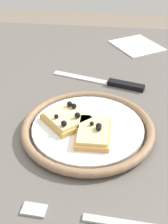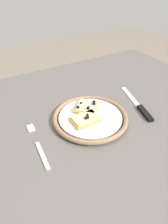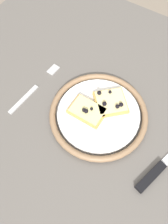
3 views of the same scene
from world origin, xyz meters
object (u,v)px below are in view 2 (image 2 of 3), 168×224
object	(u,v)px
dining_table	(92,128)
fork	(38,144)
pizza_slice_near	(87,107)
plate	(90,117)
pizza_slice_far	(86,119)
knife	(141,108)

from	to	relation	value
dining_table	fork	size ratio (longest dim) A/B	5.66
fork	pizza_slice_near	bearing A→B (deg)	17.45
dining_table	plate	distance (m)	0.11
plate	fork	xyz separation A→B (m)	(-0.20, -0.02, -0.01)
pizza_slice_far	fork	bearing A→B (deg)	-177.20
knife	fork	xyz separation A→B (m)	(-0.39, 0.02, -0.00)
pizza_slice_far	knife	bearing A→B (deg)	-6.91
plate	pizza_slice_far	distance (m)	0.03
pizza_slice_near	pizza_slice_far	size ratio (longest dim) A/B	1.21
pizza_slice_far	dining_table	bearing A→B (deg)	42.19
dining_table	pizza_slice_near	size ratio (longest dim) A/B	10.11
plate	knife	distance (m)	0.20
dining_table	knife	size ratio (longest dim) A/B	4.83
plate	fork	size ratio (longest dim) A/B	1.29
dining_table	fork	xyz separation A→B (m)	(-0.23, -0.06, 0.09)
dining_table	pizza_slice_far	size ratio (longest dim) A/B	12.25
dining_table	fork	bearing A→B (deg)	-164.61
knife	fork	world-z (taller)	knife
plate	knife	size ratio (longest dim) A/B	1.10
pizza_slice_near	fork	bearing A→B (deg)	-162.55
dining_table	pizza_slice_far	distance (m)	0.14
pizza_slice_near	knife	world-z (taller)	pizza_slice_near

